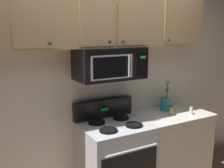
# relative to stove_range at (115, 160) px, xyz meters

# --- Properties ---
(back_wall) EXTENTS (5.20, 0.10, 2.70)m
(back_wall) POSITION_rel_stove_range_xyz_m (0.00, 0.37, 0.88)
(back_wall) COLOR silver
(back_wall) RESTS_ON ground_plane
(stove_range) EXTENTS (0.76, 0.69, 1.12)m
(stove_range) POSITION_rel_stove_range_xyz_m (0.00, 0.00, 0.00)
(stove_range) COLOR #B7BABF
(stove_range) RESTS_ON ground_plane
(over_range_microwave) EXTENTS (0.76, 0.43, 0.35)m
(over_range_microwave) POSITION_rel_stove_range_xyz_m (-0.00, 0.12, 1.11)
(over_range_microwave) COLOR black
(upper_cabinets) EXTENTS (2.50, 0.36, 0.55)m
(upper_cabinets) POSITION_rel_stove_range_xyz_m (-0.00, 0.15, 1.56)
(upper_cabinets) COLOR tan
(counter_segment) EXTENTS (0.93, 0.65, 0.90)m
(counter_segment) POSITION_rel_stove_range_xyz_m (0.84, 0.01, -0.02)
(counter_segment) COLOR beige
(counter_segment) RESTS_ON ground_plane
(utensil_crock_teal) EXTENTS (0.12, 0.12, 0.40)m
(utensil_crock_teal) POSITION_rel_stove_range_xyz_m (0.83, 0.14, 0.53)
(utensil_crock_teal) COLOR teal
(utensil_crock_teal) RESTS_ON counter_segment
(salt_shaker) EXTENTS (0.04, 0.04, 0.10)m
(salt_shaker) POSITION_rel_stove_range_xyz_m (1.01, -0.15, 0.48)
(salt_shaker) COLOR white
(salt_shaker) RESTS_ON counter_segment
(spice_jar) EXTENTS (0.05, 0.05, 0.12)m
(spice_jar) POSITION_rel_stove_range_xyz_m (0.78, -0.04, 0.49)
(spice_jar) COLOR olive
(spice_jar) RESTS_ON counter_segment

